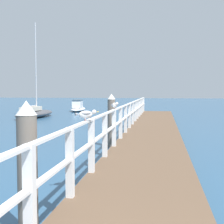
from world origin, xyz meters
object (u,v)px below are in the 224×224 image
(boat_2, at_px, (35,113))
(dock_piling_near, at_px, (27,171))
(seagull_foreground, at_px, (86,114))
(dock_piling_far, at_px, (111,120))
(seagull_background, at_px, (115,105))
(boat_1, at_px, (78,107))

(boat_2, bearing_deg, dock_piling_near, -63.48)
(seagull_foreground, xyz_separation_m, boat_2, (-8.17, 16.92, -1.29))
(dock_piling_far, xyz_separation_m, seagull_foreground, (0.39, -5.52, 0.66))
(seagull_background, relative_size, boat_1, 0.10)
(dock_piling_near, distance_m, seagull_background, 5.72)
(dock_piling_near, distance_m, dock_piling_far, 7.38)
(dock_piling_near, xyz_separation_m, seagull_background, (0.38, 5.67, 0.66))
(dock_piling_far, height_order, boat_1, dock_piling_far)
(seagull_background, bearing_deg, boat_1, 123.77)
(dock_piling_far, bearing_deg, seagull_foreground, -85.99)
(dock_piling_near, bearing_deg, boat_2, 112.50)
(boat_2, bearing_deg, seagull_foreground, -60.21)
(boat_2, bearing_deg, boat_1, 84.08)
(boat_1, bearing_deg, boat_2, 73.19)
(seagull_foreground, height_order, boat_1, seagull_foreground)
(boat_2, bearing_deg, dock_piling_far, -51.67)
(dock_piling_far, bearing_deg, seagull_background, -77.37)
(seagull_foreground, xyz_separation_m, boat_1, (-6.82, 24.58, -1.28))
(dock_piling_near, distance_m, boat_2, 20.34)
(dock_piling_near, relative_size, boat_1, 0.42)
(seagull_foreground, bearing_deg, dock_piling_far, 151.50)
(boat_1, bearing_deg, dock_piling_near, 96.81)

